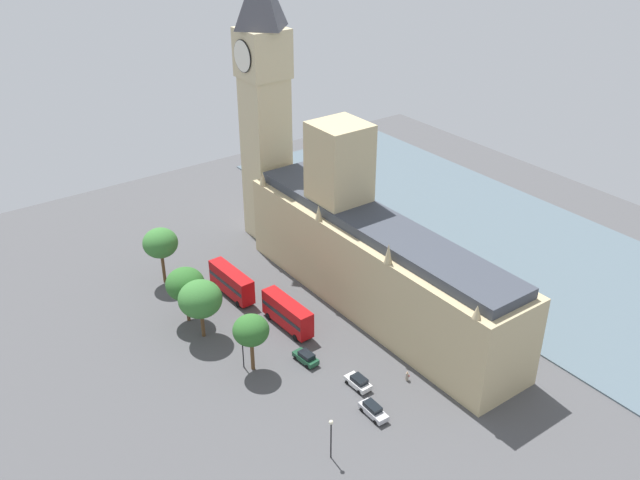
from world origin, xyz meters
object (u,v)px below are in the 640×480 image
(parliament_building, at_px, (370,256))
(double_decker_bus_by_river_gate, at_px, (232,282))
(plane_tree_leading, at_px, (160,243))
(plane_tree_far_end, at_px, (185,284))
(plane_tree_under_trees, at_px, (251,331))
(pedestrian_corner, at_px, (407,376))
(street_lamp_slot_10, at_px, (331,432))
(car_white_kerbside, at_px, (358,382))
(plane_tree_near_tower, at_px, (200,299))
(car_dark_green_midblock, at_px, (306,357))
(car_silver_trailing, at_px, (373,410))
(double_decker_bus_opposite_hall, at_px, (287,313))
(clock_tower, at_px, (264,101))
(street_lamp_slot_11, at_px, (242,342))

(parliament_building, relative_size, double_decker_bus_by_river_gate, 5.29)
(plane_tree_leading, distance_m, plane_tree_far_end, 13.08)
(double_decker_bus_by_river_gate, bearing_deg, plane_tree_under_trees, 66.73)
(double_decker_bus_by_river_gate, distance_m, pedestrian_corner, 34.97)
(plane_tree_leading, xyz_separation_m, plane_tree_under_trees, (-0.13, 29.37, -0.93))
(parliament_building, distance_m, double_decker_bus_by_river_gate, 23.80)
(parliament_building, bearing_deg, street_lamp_slot_10, 42.87)
(car_white_kerbside, bearing_deg, plane_tree_far_end, 111.16)
(car_white_kerbside, bearing_deg, parliament_building, 45.33)
(plane_tree_near_tower, height_order, plane_tree_far_end, plane_tree_near_tower)
(car_dark_green_midblock, distance_m, car_silver_trailing, 14.35)
(street_lamp_slot_10, bearing_deg, plane_tree_far_end, -88.62)
(double_decker_bus_opposite_hall, bearing_deg, plane_tree_near_tower, -27.72)
(car_silver_trailing, height_order, pedestrian_corner, car_silver_trailing)
(clock_tower, bearing_deg, street_lamp_slot_11, 52.53)
(clock_tower, xyz_separation_m, double_decker_bus_by_river_gate, (17.06, 15.23, -24.19))
(clock_tower, height_order, plane_tree_under_trees, clock_tower)
(car_silver_trailing, distance_m, plane_tree_under_trees, 20.12)
(car_dark_green_midblock, distance_m, plane_tree_under_trees, 9.72)
(street_lamp_slot_10, bearing_deg, plane_tree_under_trees, -93.16)
(car_white_kerbside, distance_m, plane_tree_far_end, 31.37)
(car_dark_green_midblock, relative_size, street_lamp_slot_10, 0.72)
(pedestrian_corner, relative_size, street_lamp_slot_10, 0.25)
(pedestrian_corner, xyz_separation_m, plane_tree_leading, (16.39, -44.31, 7.02))
(plane_tree_near_tower, bearing_deg, plane_tree_under_trees, 100.22)
(plane_tree_near_tower, distance_m, plane_tree_far_end, 5.13)
(plane_tree_near_tower, height_order, street_lamp_slot_10, plane_tree_near_tower)
(double_decker_bus_by_river_gate, relative_size, car_silver_trailing, 2.34)
(parliament_building, height_order, street_lamp_slot_10, parliament_building)
(plane_tree_far_end, relative_size, plane_tree_under_trees, 1.04)
(pedestrian_corner, relative_size, plane_tree_leading, 0.15)
(clock_tower, relative_size, plane_tree_far_end, 5.54)
(double_decker_bus_by_river_gate, relative_size, street_lamp_slot_10, 1.76)
(double_decker_bus_opposite_hall, relative_size, plane_tree_leading, 1.03)
(double_decker_bus_by_river_gate, distance_m, street_lamp_slot_10, 39.93)
(double_decker_bus_by_river_gate, xyz_separation_m, car_white_kerbside, (-2.49, 30.82, -1.75))
(car_silver_trailing, xyz_separation_m, plane_tree_near_tower, (9.86, -28.91, 5.87))
(double_decker_bus_opposite_hall, height_order, plane_tree_under_trees, plane_tree_under_trees)
(pedestrian_corner, height_order, plane_tree_far_end, plane_tree_far_end)
(pedestrian_corner, bearing_deg, car_dark_green_midblock, -130.83)
(plane_tree_far_end, bearing_deg, plane_tree_near_tower, 89.49)
(parliament_building, relative_size, pedestrian_corner, 37.45)
(car_white_kerbside, xyz_separation_m, plane_tree_far_end, (11.78, -28.47, 5.87))
(parliament_building, height_order, clock_tower, clock_tower)
(double_decker_bus_by_river_gate, height_order, plane_tree_leading, plane_tree_leading)
(parliament_building, distance_m, plane_tree_near_tower, 27.72)
(parliament_building, xyz_separation_m, clock_tower, (0.14, -30.47, 18.01))
(car_silver_trailing, bearing_deg, plane_tree_near_tower, -70.13)
(street_lamp_slot_10, distance_m, street_lamp_slot_11, 21.29)
(plane_tree_far_end, height_order, street_lamp_slot_11, plane_tree_far_end)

